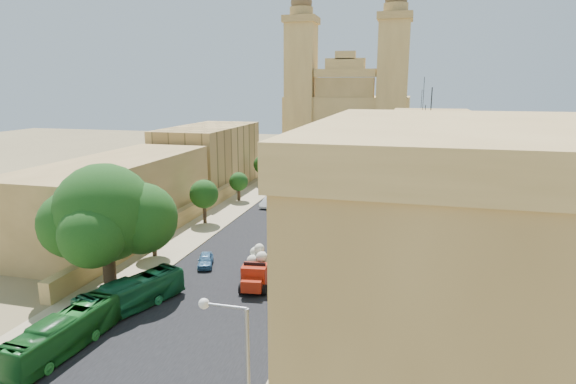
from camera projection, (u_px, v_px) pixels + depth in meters
The scene contains 34 objects.
ground at pixel (195, 325), 33.82m from camera, with size 260.00×260.00×0.00m, color olive.
road_surface at pixel (296, 216), 62.16m from camera, with size 14.00×140.00×0.01m, color black.
sidewalk_east at pixel (370, 221), 59.83m from camera, with size 5.00×140.00×0.01m, color tan.
sidewalk_west at pixel (227, 211), 64.49m from camera, with size 5.00×140.00×0.01m, color tan.
kerb_east at pixel (350, 219), 60.43m from camera, with size 0.25×140.00×0.12m, color tan.
kerb_west at pixel (245, 212), 63.87m from camera, with size 0.25×140.00×0.12m, color tan.
townhouse_a at pixel (440, 279), 25.68m from camera, with size 9.00×14.00×16.40m.
townhouse_b at pixel (431, 222), 39.07m from camera, with size 9.00×14.00×14.90m.
townhouse_c at pixel (428, 176), 52.02m from camera, with size 9.00×14.00×17.40m.
townhouse_d at pixel (425, 163), 65.41m from camera, with size 9.00×14.00×15.90m.
west_wall at pixel (171, 223), 55.59m from camera, with size 1.00×40.00×1.80m, color tan.
west_building_low at pixel (116, 196), 54.33m from camera, with size 10.00×28.00×8.40m, color olive.
west_building_mid at pixel (209, 157), 78.72m from camera, with size 10.00×22.00×10.00m, color tan.
church at pixel (348, 117), 106.01m from camera, with size 28.00×22.50×36.30m.
ficus_tree at pixel (106, 216), 38.57m from camera, with size 10.50×9.66×10.50m.
street_tree_a at pixel (153, 223), 46.89m from camera, with size 3.24×3.24×4.98m.
street_tree_b at pixel (204, 194), 58.17m from camera, with size 3.49×3.49×5.37m.
street_tree_c at pixel (239, 182), 69.68m from camera, with size 2.73×2.73×4.19m.
street_tree_d at pixel (263, 165), 80.88m from camera, with size 3.31×3.31×5.08m.
streetlamp at pixel (237, 371), 19.46m from camera, with size 2.11×0.44×8.22m.
red_truck at pixel (258, 268), 40.55m from camera, with size 2.85×5.84×3.29m.
olive_pickup at pixel (323, 223), 55.06m from camera, with size 3.17×5.49×2.13m.
bus_green_south at pixel (63, 334), 30.23m from camera, with size 2.05×8.77×2.44m, color #195F22.
bus_green_north at pixel (131, 295), 35.88m from camera, with size 2.05×8.77×2.44m, color #145933.
bus_red_east at pixel (303, 253), 44.54m from camera, with size 2.26×9.64×2.69m, color #B22B12.
bus_cream_east at pixel (327, 206), 61.54m from camera, with size 2.32×9.91×2.76m, color beige.
car_blue_a at pixel (205, 260), 44.79m from camera, with size 1.35×3.37×1.15m, color teal.
car_white_a at pixel (269, 202), 66.53m from camera, with size 1.36×3.91×1.29m, color silver.
car_cream at pixel (311, 218), 58.68m from camera, with size 2.32×5.03×1.40m, color beige.
car_dkblue at pixel (292, 182), 80.44m from camera, with size 2.03×4.99×1.45m, color navy.
car_white_b at pixel (345, 191), 73.60m from camera, with size 1.56×3.88×1.32m, color white.
car_blue_b at pixel (327, 175), 86.40m from camera, with size 1.37×3.93×1.29m, color #4869CC.
pedestrian_a at pixel (319, 286), 38.25m from camera, with size 0.64×0.42×1.77m, color #272629.
pedestrian_c at pixel (343, 270), 41.62m from camera, with size 1.03×0.43×1.75m, color #2C2C2E.
Camera 1 is at (14.11, -28.33, 16.53)m, focal length 30.00 mm.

